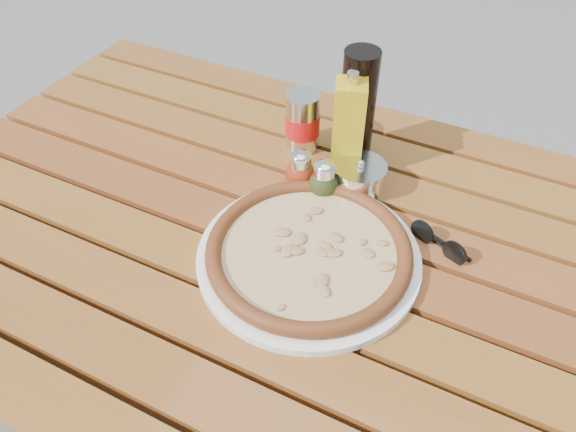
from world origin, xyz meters
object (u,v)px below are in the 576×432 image
at_px(dark_bottle, 358,106).
at_px(parmesan_tin, 359,178).
at_px(table, 283,266).
at_px(soda_can, 303,122).
at_px(pizza, 309,251).
at_px(pepper_shaker, 300,171).
at_px(plate, 309,257).
at_px(olive_oil_cruet, 348,129).
at_px(oregano_shaker, 324,181).
at_px(sunglasses, 439,242).

relative_size(dark_bottle, parmesan_tin, 1.81).
distance_m(table, soda_can, 0.29).
height_order(soda_can, parmesan_tin, soda_can).
distance_m(pizza, pepper_shaker, 0.18).
bearing_deg(dark_bottle, pizza, -82.17).
relative_size(pepper_shaker, soda_can, 0.68).
distance_m(plate, olive_oil_cruet, 0.26).
distance_m(plate, soda_can, 0.31).
bearing_deg(oregano_shaker, olive_oil_cruet, 86.03).
bearing_deg(soda_can, olive_oil_cruet, -17.52).
bearing_deg(sunglasses, soda_can, 175.14).
height_order(dark_bottle, olive_oil_cruet, dark_bottle).
bearing_deg(dark_bottle, olive_oil_cruet, -84.82).
bearing_deg(pizza, soda_can, 117.53).
bearing_deg(olive_oil_cruet, table, -97.35).
relative_size(dark_bottle, soda_can, 1.83).
bearing_deg(pepper_shaker, dark_bottle, 69.60).
bearing_deg(olive_oil_cruet, plate, -81.54).
xyz_separation_m(pepper_shaker, olive_oil_cruet, (0.06, 0.08, 0.06)).
height_order(pepper_shaker, soda_can, soda_can).
relative_size(pizza, pepper_shaker, 4.93).
bearing_deg(table, parmesan_tin, 66.66).
height_order(parmesan_tin, sunglasses, parmesan_tin).
bearing_deg(pizza, table, 154.38).
bearing_deg(pepper_shaker, pizza, -59.99).
relative_size(oregano_shaker, parmesan_tin, 0.67).
distance_m(parmesan_tin, sunglasses, 0.19).
xyz_separation_m(pizza, parmesan_tin, (0.01, 0.19, 0.01)).
relative_size(table, pepper_shaker, 17.07).
bearing_deg(pepper_shaker, table, -77.19).
height_order(table, sunglasses, sunglasses).
height_order(pizza, sunglasses, sunglasses).
height_order(table, oregano_shaker, oregano_shaker).
bearing_deg(plate, parmesan_tin, 87.34).
bearing_deg(plate, pepper_shaker, 120.01).
bearing_deg(dark_bottle, soda_can, -166.79).
xyz_separation_m(table, sunglasses, (0.24, 0.09, 0.09)).
xyz_separation_m(dark_bottle, parmesan_tin, (0.05, -0.10, -0.08)).
bearing_deg(table, dark_bottle, 85.33).
relative_size(pepper_shaker, dark_bottle, 0.37).
bearing_deg(pizza, dark_bottle, 97.83).
xyz_separation_m(table, parmesan_tin, (0.07, 0.16, 0.11)).
relative_size(table, soda_can, 11.67).
distance_m(pepper_shaker, parmesan_tin, 0.11).
bearing_deg(soda_can, sunglasses, -25.41).
height_order(pepper_shaker, oregano_shaker, same).
distance_m(oregano_shaker, parmesan_tin, 0.07).
xyz_separation_m(soda_can, parmesan_tin, (0.15, -0.08, -0.03)).
xyz_separation_m(plate, sunglasses, (0.18, 0.12, 0.01)).
xyz_separation_m(pepper_shaker, sunglasses, (0.27, -0.04, -0.02)).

